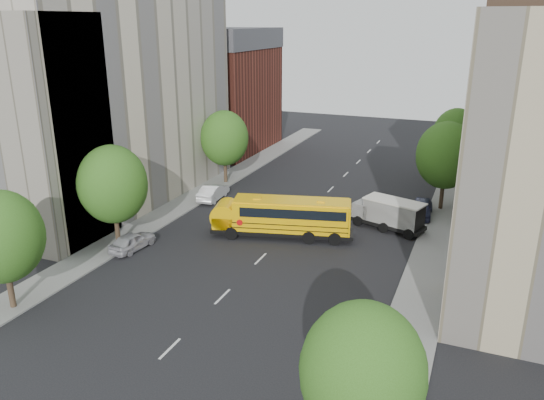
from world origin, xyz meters
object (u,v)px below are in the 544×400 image
Objects in this scene: street_tree_0 at (1,237)px; parked_car_1 at (213,192)px; safari_truck at (389,213)px; parked_car_4 at (422,208)px; street_tree_2 at (224,138)px; street_tree_5 at (456,134)px; school_bus at (281,215)px; parked_car_5 at (440,165)px; street_tree_1 at (113,184)px; parked_car_3 at (359,342)px; parked_car_0 at (132,241)px; street_tree_3 at (362,372)px; street_tree_4 at (446,155)px.

street_tree_0 reaches higher than parked_car_1.
safari_truck is 1.46× the size of parked_car_4.
street_tree_2 reaches higher than street_tree_5.
street_tree_0 is 28.42m from safari_truck.
street_tree_2 reaches higher than parked_car_4.
school_bus is 26.37m from parked_car_5.
street_tree_1 reaches higher than safari_truck.
safari_truck is 1.28× the size of parked_car_3.
parked_car_3 is at bearing -66.62° from safari_truck.
street_tree_0 is 0.94× the size of street_tree_1.
street_tree_0 is 1.85× the size of parked_car_0.
street_tree_5 is 1.61× the size of parked_car_5.
street_tree_1 is at bearing 147.53° from street_tree_3.
street_tree_4 is 27.78m from parked_car_0.
street_tree_4 is (22.00, 28.00, 0.43)m from street_tree_0.
parked_car_0 is 0.80× the size of parked_car_3.
street_tree_1 is 18.00m from street_tree_2.
parked_car_5 is at bearing 91.78° from street_tree_3.
parked_car_0 is (-20.60, -18.11, -4.39)m from street_tree_4.
street_tree_2 is (0.00, 18.00, -0.12)m from street_tree_1.
school_bus is 2.88× the size of parked_car_0.
street_tree_1 reaches higher than street_tree_0.
street_tree_5 reaches higher than parked_car_4.
parked_car_4 is at bearing -91.75° from parked_car_5.
street_tree_2 is 1.76× the size of parked_car_4.
parked_car_5 is at bearing 63.34° from street_tree_0.
safari_truck is (-3.56, 25.37, -3.08)m from street_tree_3.
parked_car_3 is (9.50, -13.28, -1.05)m from school_bus.
street_tree_1 is 1.11× the size of street_tree_3.
parked_car_4 is at bearing 36.91° from street_tree_1.
parked_car_0 is 36.59m from parked_car_5.
school_bus is at bearing 120.21° from parked_car_3.
parked_car_5 is (20.60, 41.03, -3.87)m from street_tree_0.
safari_truck is 17.10m from parked_car_1.
street_tree_1 reaches higher than street_tree_3.
safari_truck is (7.63, 4.80, -0.40)m from school_bus.
street_tree_4 is at bearing 39.29° from street_tree_1.
safari_truck is (-3.56, -6.63, -3.71)m from street_tree_4.
safari_truck is (18.44, 11.37, -3.58)m from street_tree_1.
street_tree_1 is at bearing -125.32° from parked_car_5.
school_bus is at bearing 142.57° from parked_car_1.
street_tree_0 is 10.00m from street_tree_1.
parked_car_1 is 0.90× the size of parked_car_3.
parked_car_1 is at bearing 127.71° from street_tree_3.
parked_car_3 is at bearing 166.14° from parked_car_0.
street_tree_2 is 22.00m from street_tree_4.
safari_truck is 1.60× the size of parked_car_0.
street_tree_0 reaches higher than parked_car_0.
parked_car_1 is 27.06m from parked_car_3.
street_tree_2 is 0.67× the size of school_bus.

